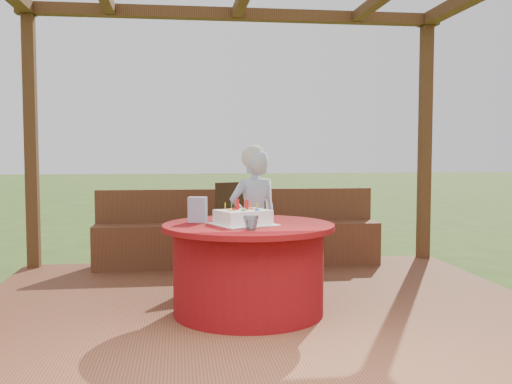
# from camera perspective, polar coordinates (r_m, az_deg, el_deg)

# --- Properties ---
(ground) EXTENTS (60.00, 60.00, 0.00)m
(ground) POSITION_cam_1_polar(r_m,az_deg,el_deg) (4.80, 0.40, -12.22)
(ground) COLOR #34531B
(ground) RESTS_ON ground
(deck) EXTENTS (4.50, 4.00, 0.12)m
(deck) POSITION_cam_1_polar(r_m,az_deg,el_deg) (4.78, 0.40, -11.53)
(deck) COLOR brown
(deck) RESTS_ON ground
(pergola) EXTENTS (4.50, 4.00, 2.72)m
(pergola) POSITION_cam_1_polar(r_m,az_deg,el_deg) (4.73, 0.41, 17.06)
(pergola) COLOR brown
(pergola) RESTS_ON deck
(bench) EXTENTS (3.00, 0.42, 0.80)m
(bench) POSITION_cam_1_polar(r_m,az_deg,el_deg) (6.38, -1.71, -4.60)
(bench) COLOR brown
(bench) RESTS_ON deck
(table) EXTENTS (1.27, 1.27, 0.67)m
(table) POSITION_cam_1_polar(r_m,az_deg,el_deg) (4.50, -0.72, -7.25)
(table) COLOR maroon
(table) RESTS_ON deck
(chair) EXTENTS (0.61, 0.61, 0.91)m
(chair) POSITION_cam_1_polar(r_m,az_deg,el_deg) (5.75, -1.19, -3.04)
(chair) COLOR #332110
(chair) RESTS_ON deck
(elderly_woman) EXTENTS (0.51, 0.42, 1.27)m
(elderly_woman) POSITION_cam_1_polar(r_m,az_deg,el_deg) (5.16, -0.22, -2.44)
(elderly_woman) COLOR #ABD4FF
(elderly_woman) RESTS_ON deck
(birthday_cake) EXTENTS (0.53, 0.53, 0.18)m
(birthday_cake) POSITION_cam_1_polar(r_m,az_deg,el_deg) (4.40, -1.26, -2.40)
(birthday_cake) COLOR white
(birthday_cake) RESTS_ON table
(gift_bag) EXTENTS (0.15, 0.12, 0.19)m
(gift_bag) POSITION_cam_1_polar(r_m,az_deg,el_deg) (4.56, -5.59, -1.68)
(gift_bag) COLOR #BF7BA6
(gift_bag) RESTS_ON table
(drinking_glass) EXTENTS (0.12, 0.12, 0.10)m
(drinking_glass) POSITION_cam_1_polar(r_m,az_deg,el_deg) (4.10, -0.48, -2.96)
(drinking_glass) COLOR silver
(drinking_glass) RESTS_ON table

